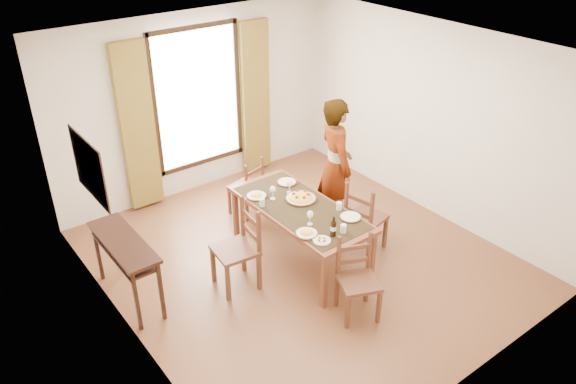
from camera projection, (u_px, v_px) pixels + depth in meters
ground at (301, 259)px, 7.18m from camera, size 5.00×5.00×0.00m
room_shell at (295, 146)px, 6.50m from camera, size 4.60×5.10×2.74m
console_table at (124, 249)px, 6.19m from camera, size 0.38×1.20×0.80m
dining_table at (300, 212)px, 6.86m from camera, size 0.86×1.93×0.76m
chair_west at (238, 250)px, 6.50m from camera, size 0.52×0.52×1.06m
chair_north at (247, 188)px, 7.95m from camera, size 0.47×0.47×0.88m
chair_south at (358, 281)px, 6.09m from camera, size 0.55×0.55×0.94m
chair_east at (365, 219)px, 7.14m from camera, size 0.52×0.52×0.99m
man at (335, 166)px, 7.41m from camera, size 0.94×0.84×1.86m
plate_sw at (307, 232)px, 6.30m from camera, size 0.27×0.27×0.05m
plate_se at (350, 216)px, 6.60m from camera, size 0.27×0.27×0.05m
plate_nw at (256, 195)px, 7.04m from camera, size 0.27×0.27×0.05m
plate_ne at (287, 181)px, 7.35m from camera, size 0.27×0.27×0.05m
pasta_platter at (301, 196)px, 6.96m from camera, size 0.40×0.40×0.10m
caprese_plate at (322, 240)px, 6.18m from camera, size 0.20×0.20×0.04m
wine_glass_a at (310, 218)px, 6.45m from camera, size 0.08×0.08×0.18m
wine_glass_b at (289, 186)px, 7.09m from camera, size 0.08×0.08×0.18m
wine_glass_c at (273, 193)px, 6.96m from camera, size 0.08×0.08×0.18m
tumbler_a at (339, 206)px, 6.75m from camera, size 0.07×0.07×0.10m
tumbler_b at (262, 202)px, 6.83m from camera, size 0.07×0.07×0.10m
tumbler_c at (343, 229)px, 6.32m from camera, size 0.07×0.07×0.10m
wine_bottle at (333, 226)px, 6.23m from camera, size 0.07×0.07×0.25m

